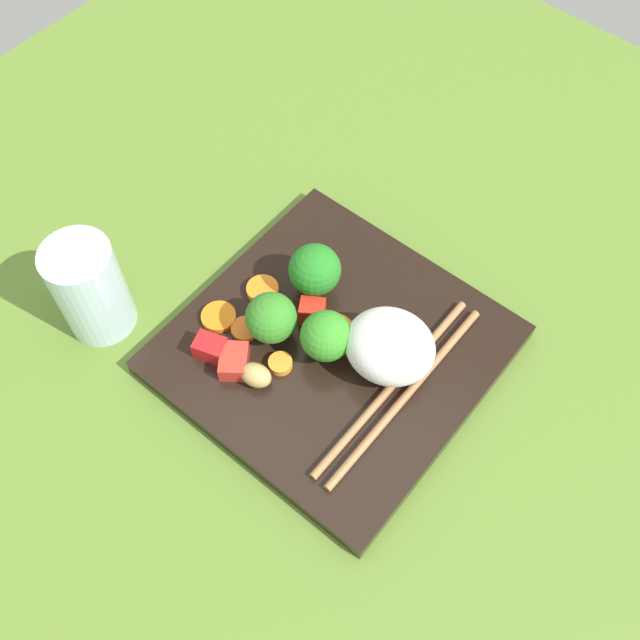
{
  "coord_description": "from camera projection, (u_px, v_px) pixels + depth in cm",
  "views": [
    {
      "loc": [
        24.77,
        19.33,
        57.16
      ],
      "look_at": [
        -0.18,
        -1.74,
        3.65
      ],
      "focal_mm": 41.29,
      "sensor_mm": 36.0,
      "label": 1
    }
  ],
  "objects": [
    {
      "name": "ground_plane",
      "position": [
        334.0,
        359.0,
        0.66
      ],
      "size": [
        110.0,
        110.0,
        2.0
      ],
      "primitive_type": "cube",
      "color": "#5A7B2B"
    },
    {
      "name": "square_plate",
      "position": [
        334.0,
        349.0,
        0.64
      ],
      "size": [
        25.79,
        25.79,
        1.65
      ],
      "primitive_type": "cube",
      "rotation": [
        0.0,
        0.0,
        0.02
      ],
      "color": "black",
      "rests_on": "ground_plane"
    },
    {
      "name": "rice_mound",
      "position": [
        390.0,
        346.0,
        0.6
      ],
      "size": [
        8.51,
        9.1,
        5.61
      ],
      "primitive_type": "ellipsoid",
      "rotation": [
        0.0,
        0.0,
        1.83
      ],
      "color": "white",
      "rests_on": "square_plate"
    },
    {
      "name": "broccoli_floret_0",
      "position": [
        271.0,
        318.0,
        0.62
      ],
      "size": [
        4.44,
        4.44,
        5.09
      ],
      "color": "#67AE4F",
      "rests_on": "square_plate"
    },
    {
      "name": "broccoli_floret_1",
      "position": [
        325.0,
        335.0,
        0.61
      ],
      "size": [
        4.36,
        4.36,
        5.14
      ],
      "color": "#539D43",
      "rests_on": "square_plate"
    },
    {
      "name": "broccoli_floret_2",
      "position": [
        315.0,
        270.0,
        0.64
      ],
      "size": [
        4.63,
        4.63,
        5.64
      ],
      "color": "#62A351",
      "rests_on": "square_plate"
    },
    {
      "name": "carrot_slice_0",
      "position": [
        245.0,
        329.0,
        0.64
      ],
      "size": [
        2.87,
        2.87,
        0.45
      ],
      "primitive_type": "cylinder",
      "rotation": [
        0.0,
        0.0,
        3.32
      ],
      "color": "orange",
      "rests_on": "square_plate"
    },
    {
      "name": "carrot_slice_1",
      "position": [
        336.0,
        330.0,
        0.64
      ],
      "size": [
        3.76,
        3.76,
        0.53
      ],
      "primitive_type": "cylinder",
      "rotation": [
        0.0,
        0.0,
        3.4
      ],
      "color": "orange",
      "rests_on": "square_plate"
    },
    {
      "name": "carrot_slice_2",
      "position": [
        277.0,
        309.0,
        0.65
      ],
      "size": [
        2.89,
        2.89,
        0.53
      ],
      "primitive_type": "cylinder",
      "rotation": [
        0.0,
        0.0,
        5.91
      ],
      "color": "orange",
      "rests_on": "square_plate"
    },
    {
      "name": "carrot_slice_3",
      "position": [
        266.0,
        287.0,
        0.66
      ],
      "size": [
        4.12,
        4.12,
        0.8
      ],
      "primitive_type": "cylinder",
      "rotation": [
        0.0,
        0.0,
        2.34
      ],
      "color": "orange",
      "rests_on": "square_plate"
    },
    {
      "name": "carrot_slice_4",
      "position": [
        280.0,
        364.0,
        0.62
      ],
      "size": [
        2.08,
        2.08,
        0.75
      ],
      "primitive_type": "cylinder",
      "rotation": [
        0.0,
        0.0,
        3.13
      ],
      "color": "orange",
      "rests_on": "square_plate"
    },
    {
      "name": "carrot_slice_5",
      "position": [
        219.0,
        317.0,
        0.65
      ],
      "size": [
        3.79,
        3.79,
        0.52
      ],
      "primitive_type": "cylinder",
      "rotation": [
        0.0,
        0.0,
        6.02
      ],
      "color": "orange",
      "rests_on": "square_plate"
    },
    {
      "name": "pepper_chunk_0",
      "position": [
        210.0,
        348.0,
        0.62
      ],
      "size": [
        2.66,
        3.04,
        1.9
      ],
      "primitive_type": "cube",
      "rotation": [
        0.0,
        0.0,
        1.9
      ],
      "color": "red",
      "rests_on": "square_plate"
    },
    {
      "name": "pepper_chunk_1",
      "position": [
        312.0,
        311.0,
        0.64
      ],
      "size": [
        2.69,
        2.82,
        2.13
      ],
      "primitive_type": "cube",
      "rotation": [
        0.0,
        0.0,
        5.26
      ],
      "color": "red",
      "rests_on": "square_plate"
    },
    {
      "name": "pepper_chunk_2",
      "position": [
        234.0,
        361.0,
        0.62
      ],
      "size": [
        3.85,
        3.71,
        1.71
      ],
      "primitive_type": "cube",
      "rotation": [
        0.0,
        0.0,
        3.8
      ],
      "color": "red",
      "rests_on": "square_plate"
    },
    {
      "name": "chicken_piece_0",
      "position": [
        256.0,
        375.0,
        0.61
      ],
      "size": [
        2.64,
        3.19,
        2.0
      ],
      "primitive_type": "ellipsoid",
      "rotation": [
        0.0,
        0.0,
        4.95
      ],
      "color": "tan",
      "rests_on": "square_plate"
    },
    {
      "name": "chopstick_pair",
      "position": [
        398.0,
        391.0,
        0.61
      ],
      "size": [
        20.82,
        2.32,
        0.7
      ],
      "rotation": [
        0.0,
        0.0,
        3.15
      ],
      "color": "#9E6C41",
      "rests_on": "square_plate"
    },
    {
      "name": "drinking_glass",
      "position": [
        90.0,
        289.0,
        0.63
      ],
      "size": [
        6.03,
        6.03,
        9.81
      ],
      "primitive_type": "cylinder",
      "color": "silver",
      "rests_on": "ground_plane"
    }
  ]
}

